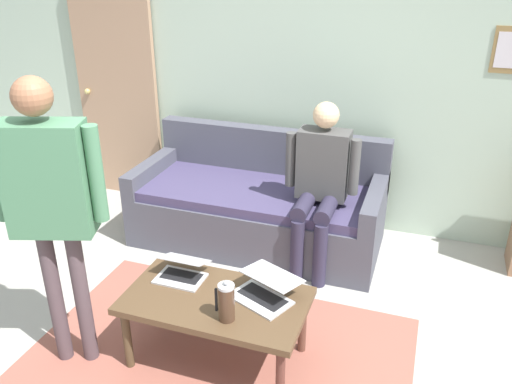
{
  "coord_description": "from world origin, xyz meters",
  "views": [
    {
      "loc": [
        -1.03,
        2.07,
        2.25
      ],
      "look_at": [
        0.0,
        -0.88,
        0.8
      ],
      "focal_mm": 36.8,
      "sensor_mm": 36.0,
      "label": 1
    }
  ],
  "objects_px": {
    "laptop_left": "(182,271)",
    "coffee_table": "(216,305)",
    "laptop_center": "(265,291)",
    "interior_door": "(118,93)",
    "couch": "(259,206)",
    "person_seated": "(320,178)",
    "person_standing": "(50,193)",
    "french_press": "(226,302)"
  },
  "relations": [
    {
      "from": "french_press",
      "to": "person_seated",
      "type": "height_order",
      "value": "person_seated"
    },
    {
      "from": "interior_door",
      "to": "laptop_left",
      "type": "xyz_separation_m",
      "value": [
        -1.54,
        1.81,
        -0.54
      ]
    },
    {
      "from": "laptop_center",
      "to": "couch",
      "type": "bearing_deg",
      "value": -69.91
    },
    {
      "from": "coffee_table",
      "to": "laptop_center",
      "type": "distance_m",
      "value": 0.3
    },
    {
      "from": "interior_door",
      "to": "laptop_center",
      "type": "bearing_deg",
      "value": 138.51
    },
    {
      "from": "person_standing",
      "to": "person_seated",
      "type": "xyz_separation_m",
      "value": [
        -1.12,
        -1.5,
        -0.37
      ]
    },
    {
      "from": "person_standing",
      "to": "coffee_table",
      "type": "bearing_deg",
      "value": -161.67
    },
    {
      "from": "couch",
      "to": "coffee_table",
      "type": "height_order",
      "value": "couch"
    },
    {
      "from": "interior_door",
      "to": "couch",
      "type": "height_order",
      "value": "interior_door"
    },
    {
      "from": "coffee_table",
      "to": "french_press",
      "type": "relative_size",
      "value": 4.22
    },
    {
      "from": "interior_door",
      "to": "couch",
      "type": "xyz_separation_m",
      "value": [
        -1.58,
        0.47,
        -0.72
      ]
    },
    {
      "from": "couch",
      "to": "person_seated",
      "type": "xyz_separation_m",
      "value": [
        -0.55,
        0.23,
        0.42
      ]
    },
    {
      "from": "interior_door",
      "to": "couch",
      "type": "relative_size",
      "value": 1.02
    },
    {
      "from": "interior_door",
      "to": "person_standing",
      "type": "distance_m",
      "value": 2.42
    },
    {
      "from": "french_press",
      "to": "laptop_center",
      "type": "bearing_deg",
      "value": -117.35
    },
    {
      "from": "laptop_left",
      "to": "person_standing",
      "type": "xyz_separation_m",
      "value": [
        0.53,
        0.39,
        0.61
      ]
    },
    {
      "from": "interior_door",
      "to": "laptop_left",
      "type": "bearing_deg",
      "value": 130.39
    },
    {
      "from": "couch",
      "to": "person_seated",
      "type": "bearing_deg",
      "value": 157.61
    },
    {
      "from": "interior_door",
      "to": "person_seated",
      "type": "distance_m",
      "value": 2.26
    },
    {
      "from": "french_press",
      "to": "person_standing",
      "type": "xyz_separation_m",
      "value": [
        0.94,
        0.11,
        0.54
      ]
    },
    {
      "from": "coffee_table",
      "to": "laptop_left",
      "type": "height_order",
      "value": "laptop_left"
    },
    {
      "from": "couch",
      "to": "coffee_table",
      "type": "xyz_separation_m",
      "value": [
        -0.23,
        1.46,
        0.09
      ]
    },
    {
      "from": "laptop_center",
      "to": "interior_door",
      "type": "bearing_deg",
      "value": -41.49
    },
    {
      "from": "interior_door",
      "to": "person_seated",
      "type": "height_order",
      "value": "interior_door"
    },
    {
      "from": "couch",
      "to": "laptop_left",
      "type": "distance_m",
      "value": 1.34
    },
    {
      "from": "french_press",
      "to": "person_seated",
      "type": "relative_size",
      "value": 0.19
    },
    {
      "from": "couch",
      "to": "laptop_center",
      "type": "bearing_deg",
      "value": 110.09
    },
    {
      "from": "laptop_left",
      "to": "person_standing",
      "type": "relative_size",
      "value": 0.17
    },
    {
      "from": "coffee_table",
      "to": "french_press",
      "type": "bearing_deg",
      "value": 131.06
    },
    {
      "from": "coffee_table",
      "to": "french_press",
      "type": "xyz_separation_m",
      "value": [
        -0.13,
        0.15,
        0.16
      ]
    },
    {
      "from": "interior_door",
      "to": "french_press",
      "type": "height_order",
      "value": "interior_door"
    },
    {
      "from": "couch",
      "to": "laptop_left",
      "type": "bearing_deg",
      "value": 88.26
    },
    {
      "from": "interior_door",
      "to": "coffee_table",
      "type": "height_order",
      "value": "interior_door"
    },
    {
      "from": "interior_door",
      "to": "couch",
      "type": "bearing_deg",
      "value": 163.26
    },
    {
      "from": "interior_door",
      "to": "coffee_table",
      "type": "relative_size",
      "value": 1.95
    },
    {
      "from": "interior_door",
      "to": "person_seated",
      "type": "bearing_deg",
      "value": 161.76
    },
    {
      "from": "interior_door",
      "to": "person_seated",
      "type": "relative_size",
      "value": 1.6
    },
    {
      "from": "laptop_left",
      "to": "laptop_center",
      "type": "distance_m",
      "value": 0.54
    },
    {
      "from": "person_standing",
      "to": "french_press",
      "type": "bearing_deg",
      "value": -173.2
    },
    {
      "from": "laptop_left",
      "to": "person_seated",
      "type": "relative_size",
      "value": 0.23
    },
    {
      "from": "laptop_left",
      "to": "coffee_table",
      "type": "bearing_deg",
      "value": 155.06
    },
    {
      "from": "laptop_center",
      "to": "coffee_table",
      "type": "bearing_deg",
      "value": 20.34
    }
  ]
}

